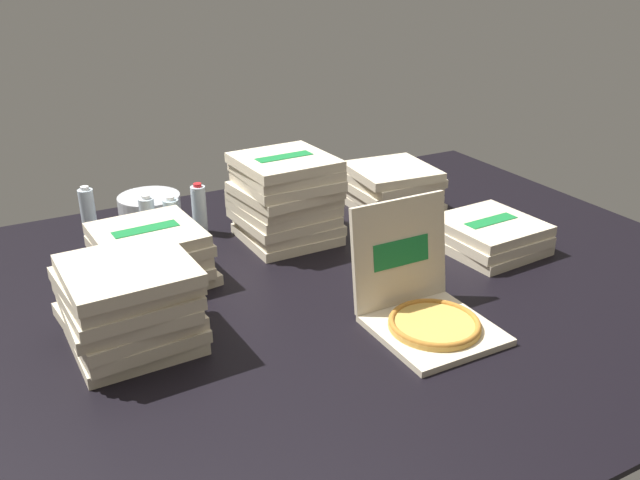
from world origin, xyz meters
The scene contains 12 objects.
ground_plane centered at (0.00, 0.00, -0.01)m, with size 3.20×2.40×0.02m, color black.
open_pizza_box centered at (0.17, -0.41, 0.08)m, with size 0.37×0.44×0.39m.
pizza_stack_center_near centered at (0.08, 0.46, 0.19)m, with size 0.41×0.43×0.37m.
pizza_stack_left_mid centered at (0.70, 0.57, 0.10)m, with size 0.41×0.42×0.21m.
pizza_stack_left_near centered at (-0.72, -0.07, 0.14)m, with size 0.42×0.42×0.29m.
pizza_stack_right_near centered at (0.78, -0.04, 0.06)m, with size 0.41×0.41×0.13m.
pizza_stack_center_far centered at (-0.54, 0.35, 0.10)m, with size 0.43×0.43×0.21m.
ice_bucket centered at (-0.41, 0.86, 0.08)m, with size 0.27×0.27×0.16m, color #B7BABF.
water_bottle_0 centered at (-0.23, 0.70, 0.11)m, with size 0.06×0.06×0.23m.
water_bottle_1 centered at (-0.38, 0.60, 0.11)m, with size 0.06×0.06×0.23m.
water_bottle_2 centered at (-0.46, 0.66, 0.11)m, with size 0.06×0.06×0.23m.
water_bottle_3 centered at (-0.67, 0.89, 0.11)m, with size 0.06×0.06×0.23m.
Camera 1 is at (-1.05, -1.94, 1.17)m, focal length 37.25 mm.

